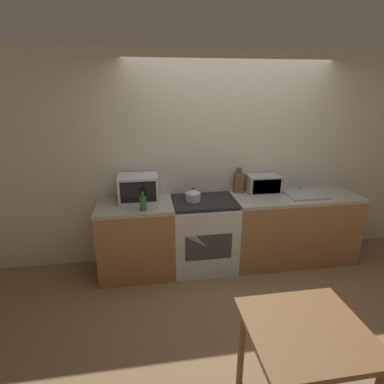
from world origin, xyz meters
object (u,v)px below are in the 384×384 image
(toaster_oven, at_px, (263,184))
(dining_table, at_px, (305,343))
(microwave, at_px, (138,188))
(bottle, at_px, (143,203))
(stove_range, at_px, (204,234))
(kettle, at_px, (193,195))

(toaster_oven, bearing_deg, dining_table, -104.01)
(microwave, xyz_separation_m, bottle, (0.05, -0.32, -0.07))
(toaster_oven, bearing_deg, bottle, -166.83)
(bottle, distance_m, dining_table, 2.05)
(stove_range, bearing_deg, bottle, -165.15)
(kettle, xyz_separation_m, microwave, (-0.64, 0.12, 0.08))
(microwave, xyz_separation_m, toaster_oven, (1.58, 0.04, -0.04))
(kettle, bearing_deg, microwave, 169.43)
(microwave, distance_m, dining_table, 2.36)
(bottle, height_order, dining_table, bottle)
(stove_range, xyz_separation_m, dining_table, (0.28, -1.95, 0.20))
(toaster_oven, relative_size, dining_table, 0.54)
(microwave, relative_size, bottle, 2.20)
(stove_range, relative_size, microwave, 1.94)
(dining_table, bearing_deg, microwave, 116.81)
(bottle, bearing_deg, kettle, 18.68)
(kettle, height_order, dining_table, kettle)
(stove_range, distance_m, toaster_oven, 1.00)
(bottle, distance_m, toaster_oven, 1.57)
(stove_range, height_order, toaster_oven, toaster_oven)
(microwave, bearing_deg, dining_table, -63.19)
(kettle, relative_size, microwave, 0.39)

